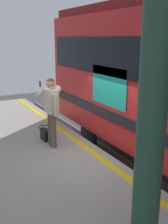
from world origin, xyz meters
TOP-DOWN VIEW (x-y plane):
  - ground_plane at (0.00, 0.00)m, footprint 23.48×23.48m
  - platform at (0.00, 1.99)m, footprint 13.06×3.98m
  - safety_line at (0.00, 0.30)m, footprint 12.80×0.16m
  - track_rail_near at (0.00, -1.11)m, footprint 16.98×0.08m
  - passenger at (0.83, 0.96)m, footprint 0.57×0.55m
  - handbag at (1.31, 0.99)m, footprint 0.35×0.32m
  - station_column at (-2.89, 1.23)m, footprint 0.34×0.34m

SIDE VIEW (x-z plane):
  - ground_plane at x=0.00m, z-range 0.00..0.00m
  - track_rail_near at x=0.00m, z-range 0.00..0.16m
  - platform at x=0.00m, z-range 0.00..0.86m
  - safety_line at x=0.00m, z-range 0.86..0.87m
  - handbag at x=1.31m, z-range 0.85..1.22m
  - passenger at x=0.83m, z-range 1.02..2.72m
  - station_column at x=-2.89m, z-range 0.86..4.91m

